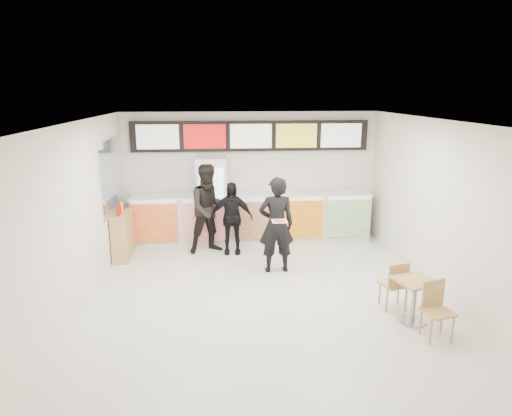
{
  "coord_description": "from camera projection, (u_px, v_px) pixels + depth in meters",
  "views": [
    {
      "loc": [
        -0.8,
        -7.19,
        3.46
      ],
      "look_at": [
        -0.07,
        1.2,
        1.29
      ],
      "focal_mm": 32.0,
      "sensor_mm": 36.0,
      "label": 1
    }
  ],
  "objects": [
    {
      "name": "floor",
      "position": [
        266.0,
        298.0,
        7.87
      ],
      "size": [
        7.0,
        7.0,
        0.0
      ],
      "primitive_type": "plane",
      "color": "beige",
      "rests_on": "ground"
    },
    {
      "name": "wall_back",
      "position": [
        251.0,
        176.0,
        10.87
      ],
      "size": [
        6.0,
        0.0,
        6.0
      ],
      "primitive_type": "plane",
      "rotation": [
        1.57,
        0.0,
        0.0
      ],
      "color": "silver",
      "rests_on": "floor"
    },
    {
      "name": "pizza_slice",
      "position": [
        280.0,
        221.0,
        8.33
      ],
      "size": [
        0.36,
        0.36,
        0.02
      ],
      "color": "beige",
      "rests_on": "customer_main"
    },
    {
      "name": "drinks_fridge",
      "position": [
        212.0,
        201.0,
        10.54
      ],
      "size": [
        0.7,
        0.67,
        2.0
      ],
      "color": "white",
      "rests_on": "floor"
    },
    {
      "name": "customer_main",
      "position": [
        276.0,
        225.0,
        8.82
      ],
      "size": [
        0.71,
        0.48,
        1.89
      ],
      "primitive_type": "imported",
      "rotation": [
        0.0,
        0.0,
        3.19
      ],
      "color": "black",
      "rests_on": "floor"
    },
    {
      "name": "service_counter",
      "position": [
        252.0,
        218.0,
        10.71
      ],
      "size": [
        5.56,
        0.77,
        1.14
      ],
      "color": "silver",
      "rests_on": "floor"
    },
    {
      "name": "customer_mid",
      "position": [
        231.0,
        218.0,
        9.86
      ],
      "size": [
        0.94,
        0.42,
        1.59
      ],
      "primitive_type": "imported",
      "rotation": [
        0.0,
        0.0,
        -0.04
      ],
      "color": "black",
      "rests_on": "floor"
    },
    {
      "name": "menu_board",
      "position": [
        251.0,
        136.0,
        10.55
      ],
      "size": [
        5.5,
        0.14,
        0.7
      ],
      "color": "black",
      "rests_on": "wall_back"
    },
    {
      "name": "ceiling",
      "position": [
        267.0,
        121.0,
        7.12
      ],
      "size": [
        7.0,
        7.0,
        0.0
      ],
      "primitive_type": "plane",
      "rotation": [
        3.14,
        0.0,
        0.0
      ],
      "color": "white",
      "rests_on": "wall_back"
    },
    {
      "name": "customer_left",
      "position": [
        210.0,
        209.0,
        9.9
      ],
      "size": [
        1.13,
        1.0,
        1.95
      ],
      "primitive_type": "imported",
      "rotation": [
        0.0,
        0.0,
        0.32
      ],
      "color": "black",
      "rests_on": "floor"
    },
    {
      "name": "condiment_ledge",
      "position": [
        122.0,
        235.0,
        9.62
      ],
      "size": [
        0.36,
        0.88,
        1.18
      ],
      "color": "tan",
      "rests_on": "floor"
    },
    {
      "name": "wall_right",
      "position": [
        442.0,
        210.0,
        7.75
      ],
      "size": [
        0.0,
        7.0,
        7.0
      ],
      "primitive_type": "plane",
      "rotation": [
        1.57,
        0.0,
        -1.57
      ],
      "color": "silver",
      "rests_on": "floor"
    },
    {
      "name": "mirror_panel",
      "position": [
        112.0,
        175.0,
        9.55
      ],
      "size": [
        0.01,
        2.0,
        1.5
      ],
      "primitive_type": "cube",
      "color": "#B2B7BF",
      "rests_on": "wall_left"
    },
    {
      "name": "wall_left",
      "position": [
        79.0,
        218.0,
        7.24
      ],
      "size": [
        0.0,
        7.0,
        7.0
      ],
      "primitive_type": "plane",
      "rotation": [
        1.57,
        0.0,
        1.57
      ],
      "color": "silver",
      "rests_on": "floor"
    },
    {
      "name": "cafe_table",
      "position": [
        415.0,
        293.0,
        6.91
      ],
      "size": [
        0.74,
        1.48,
        0.83
      ],
      "rotation": [
        0.0,
        0.0,
        0.25
      ],
      "color": "tan",
      "rests_on": "floor"
    }
  ]
}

